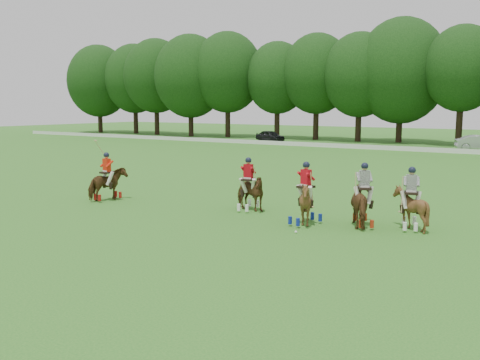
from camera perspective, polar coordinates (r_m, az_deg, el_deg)
The scene contains 11 objects.
ground at distance 18.54m, azimuth -7.79°, elevation -5.75°, with size 180.00×180.00×0.00m, color #266E1F.
tree_line at distance 62.81m, azimuth 22.91°, elevation 10.90°, with size 117.98×14.32×14.75m.
boundary_rail at distance 53.07m, azimuth 20.19°, elevation 3.02°, with size 120.00×0.10×0.44m, color white.
car_left at distance 64.80m, azimuth 3.23°, elevation 4.72°, with size 1.61×3.99×1.36m, color black.
car_mid at distance 56.87m, azimuth 24.21°, elevation 3.63°, with size 1.57×4.50×1.48m, color #AEAEB3.
polo_red_a at distance 25.36m, azimuth -13.96°, elevation -0.36°, with size 1.16×1.90×2.77m.
polo_red_b at distance 22.28m, azimuth 0.89°, elevation -1.28°, with size 1.68×1.50×2.23m.
polo_red_c at distance 19.76m, azimuth 7.01°, elevation -2.37°, with size 1.69×1.80×2.34m.
polo_stripe_a at distance 19.89m, azimuth 13.04°, elevation -2.46°, with size 1.75×2.10×2.33m.
polo_stripe_b at distance 19.86m, azimuth 17.72°, elevation -2.79°, with size 1.59×1.69×2.24m.
polo_ball at distance 18.61m, azimuth 5.98°, elevation -5.53°, with size 0.09×0.09×0.09m, color white.
Camera 1 is at (11.85, -13.56, 4.39)m, focal length 40.00 mm.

